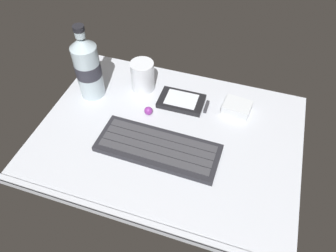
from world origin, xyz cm
name	(u,v)px	position (x,y,z in cm)	size (l,w,h in cm)	color
ground_plane	(168,137)	(0.00, -0.23, -0.99)	(64.00, 48.00, 2.80)	silver
keyboard	(158,148)	(-0.72, -5.37, 0.81)	(29.22, 11.59, 1.70)	#232328
handheld_device	(184,102)	(0.66, 11.50, 0.73)	(12.86, 7.72, 1.50)	black
juice_cup	(143,77)	(-11.92, 14.09, 3.91)	(6.40, 6.40, 8.50)	silver
water_bottle	(88,67)	(-24.37, 7.81, 9.01)	(6.73, 6.73, 20.80)	silver
charger_block	(237,107)	(14.61, 13.38, 1.20)	(7.00, 5.60, 2.40)	silver
trackball_mouse	(148,111)	(-7.00, 5.00, 1.10)	(2.20, 2.20, 2.20)	purple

